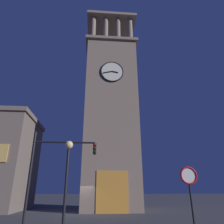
# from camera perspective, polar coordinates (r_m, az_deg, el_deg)

# --- Properties ---
(ground_plane) EXTENTS (200.00, 200.00, 0.00)m
(ground_plane) POSITION_cam_1_polar(r_m,az_deg,el_deg) (21.94, -9.05, -26.40)
(ground_plane) COLOR #424247
(clocktower) EXTENTS (6.96, 6.76, 27.71)m
(clocktower) POSITION_cam_1_polar(r_m,az_deg,el_deg) (26.34, -0.51, -1.07)
(clocktower) COLOR gray
(clocktower) RESTS_ON ground_plane
(traffic_signal_mid) EXTENTS (4.32, 0.41, 5.94)m
(traffic_signal_mid) POSITION_cam_1_polar(r_m,az_deg,el_deg) (14.48, -16.26, -13.36)
(traffic_signal_mid) COLOR black
(traffic_signal_mid) RESTS_ON ground_plane
(street_lamp) EXTENTS (0.44, 0.44, 4.69)m
(street_lamp) POSITION_cam_1_polar(r_m,az_deg,el_deg) (11.40, -12.43, -14.71)
(street_lamp) COLOR black
(street_lamp) RESTS_ON ground_plane
(no_horn_sign) EXTENTS (0.78, 0.14, 3.14)m
(no_horn_sign) POSITION_cam_1_polar(r_m,az_deg,el_deg) (10.00, 20.90, -17.91)
(no_horn_sign) COLOR black
(no_horn_sign) RESTS_ON ground_plane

